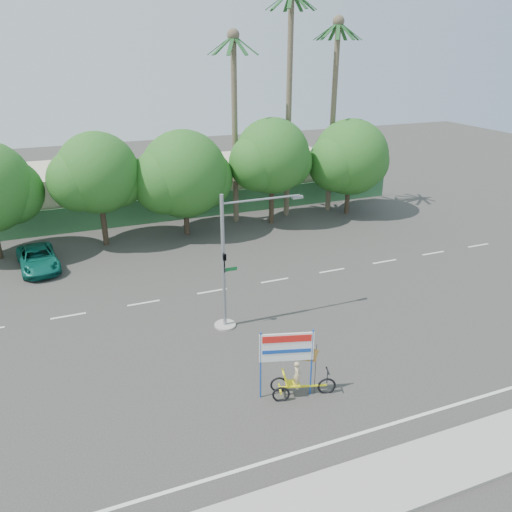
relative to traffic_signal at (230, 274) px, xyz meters
name	(u,v)px	position (x,y,z in m)	size (l,w,h in m)	color
ground	(303,357)	(2.20, -3.98, -2.92)	(120.00, 120.00, 0.00)	#33302D
sidewalk_near	(403,477)	(2.20, -11.48, -2.86)	(50.00, 2.40, 0.12)	gray
fence	(188,207)	(2.20, 17.52, -1.92)	(38.00, 0.08, 2.00)	#336B3D
building_left	(56,193)	(-7.80, 22.02, -0.92)	(12.00, 8.00, 4.00)	beige
building_right	(258,177)	(10.20, 22.02, -1.12)	(14.00, 8.00, 3.60)	beige
tree_left	(97,176)	(-4.85, 14.02, 2.14)	(6.66, 5.60, 8.07)	#473828
tree_center	(183,177)	(1.14, 14.02, 1.55)	(7.62, 6.40, 7.85)	#473828
tree_right	(272,159)	(8.15, 14.02, 2.32)	(6.90, 5.80, 8.36)	#473828
tree_far_right	(350,159)	(15.15, 14.02, 1.73)	(7.38, 6.20, 7.94)	#473828
palm_tall	(289,85)	(10.20, 15.52, 7.55)	(3.73, 3.79, 17.45)	#70604C
palm_mid	(334,98)	(14.20, 15.52, 6.48)	(3.73, 3.79, 15.45)	#70604C
palm_short	(234,109)	(5.70, 15.52, 5.94)	(3.73, 3.79, 14.45)	#70604C
traffic_signal	(230,274)	(0.00, 0.00, 0.00)	(4.72, 1.10, 7.00)	gray
trike_billboard	(293,370)	(0.59, -6.25, -1.65)	(3.10, 1.23, 3.14)	black
pickup_truck	(38,259)	(-9.29, 11.20, -2.23)	(2.27, 4.92, 1.37)	#0D5E51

